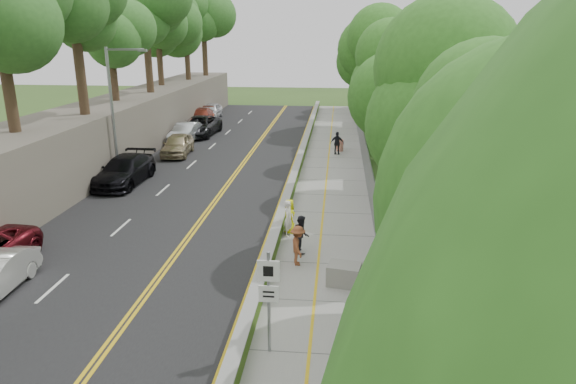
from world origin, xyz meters
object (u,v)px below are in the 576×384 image
concrete_block (344,274)px  painter_0 (289,216)px  streetlight (115,105)px  construction_barrel (340,145)px  signpost (269,292)px  person_far (337,143)px

concrete_block → painter_0: size_ratio=0.72×
streetlight → concrete_block: (13.66, -12.67, -4.20)m
streetlight → construction_barrel: 16.84m
signpost → person_far: (1.75, 25.03, -1.06)m
construction_barrel → concrete_block: 21.89m
concrete_block → person_far: bearing=91.1°
streetlight → person_far: 15.94m
construction_barrel → concrete_block: size_ratio=0.77×
painter_0 → person_far: 16.08m
signpost → streetlight: bearing=124.1°
streetlight → signpost: size_ratio=2.58×
concrete_block → person_far: size_ratio=0.68×
painter_0 → person_far: person_far is taller
streetlight → concrete_block: bearing=-42.8°
construction_barrel → painter_0: size_ratio=0.56×
signpost → painter_0: bearing=91.9°
concrete_block → construction_barrel: bearing=90.5°
streetlight → signpost: (11.51, -17.02, -2.68)m
concrete_block → painter_0: 5.35m
construction_barrel → concrete_block: bearing=-89.5°
construction_barrel → person_far: (-0.20, -1.21, 0.41)m
construction_barrel → person_far: person_far is taller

